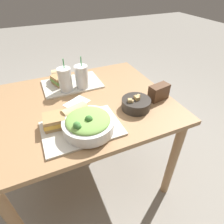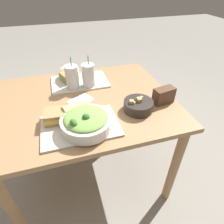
% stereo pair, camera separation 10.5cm
% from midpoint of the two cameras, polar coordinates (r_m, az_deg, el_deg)
% --- Properties ---
extents(ground_plane, '(12.00, 12.00, 0.00)m').
position_cam_midpoint_polar(ground_plane, '(1.78, -4.26, -17.46)').
color(ground_plane, gray).
extents(dining_table, '(1.15, 0.92, 0.77)m').
position_cam_midpoint_polar(dining_table, '(1.30, -5.57, -0.53)').
color(dining_table, '#A37A51').
rests_on(dining_table, ground_plane).
extents(tray_near, '(0.41, 0.28, 0.01)m').
position_cam_midpoint_polar(tray_near, '(1.03, -6.74, -4.33)').
color(tray_near, beige).
rests_on(tray_near, dining_table).
extents(tray_far, '(0.41, 0.28, 0.01)m').
position_cam_midpoint_polar(tray_far, '(1.44, -7.75, 9.05)').
color(tray_far, beige).
rests_on(tray_far, dining_table).
extents(salad_bowl, '(0.27, 0.27, 0.11)m').
position_cam_midpoint_polar(salad_bowl, '(0.97, -4.85, -2.95)').
color(salad_bowl, white).
rests_on(salad_bowl, tray_near).
extents(soup_bowl, '(0.18, 0.18, 0.08)m').
position_cam_midpoint_polar(soup_bowl, '(1.14, 10.62, 1.93)').
color(soup_bowl, '#2D2823').
rests_on(soup_bowl, dining_table).
extents(sandwich_near, '(0.12, 0.12, 0.06)m').
position_cam_midpoint_polar(sandwich_near, '(1.05, -14.31, -1.38)').
color(sandwich_near, tan).
rests_on(sandwich_near, tray_near).
extents(baguette_near, '(0.16, 0.12, 0.08)m').
position_cam_midpoint_polar(baguette_near, '(1.07, -8.19, 0.72)').
color(baguette_near, '#DBBC84').
rests_on(baguette_near, tray_near).
extents(sandwich_far, '(0.14, 0.14, 0.06)m').
position_cam_midpoint_polar(sandwich_far, '(1.45, -10.97, 10.44)').
color(sandwich_far, tan).
rests_on(sandwich_far, tray_far).
extents(baguette_far, '(0.14, 0.10, 0.08)m').
position_cam_midpoint_polar(baguette_far, '(1.50, -10.57, 11.87)').
color(baguette_far, '#DBBC84').
rests_on(baguette_far, tray_far).
extents(drink_cup_dark, '(0.09, 0.09, 0.23)m').
position_cam_midpoint_polar(drink_cup_dark, '(1.33, -9.84, 10.14)').
color(drink_cup_dark, silver).
rests_on(drink_cup_dark, tray_far).
extents(drink_cup_red, '(0.09, 0.09, 0.23)m').
position_cam_midpoint_polar(drink_cup_red, '(1.34, -4.94, 10.83)').
color(drink_cup_red, silver).
rests_on(drink_cup_red, tray_far).
extents(chip_bag, '(0.14, 0.09, 0.10)m').
position_cam_midpoint_polar(chip_bag, '(1.24, 17.86, 4.74)').
color(chip_bag, brown).
rests_on(chip_bag, dining_table).
extents(napkin_folded, '(0.18, 0.16, 0.00)m').
position_cam_midpoint_polar(napkin_folded, '(1.23, -7.15, 3.35)').
color(napkin_folded, white).
rests_on(napkin_folded, dining_table).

